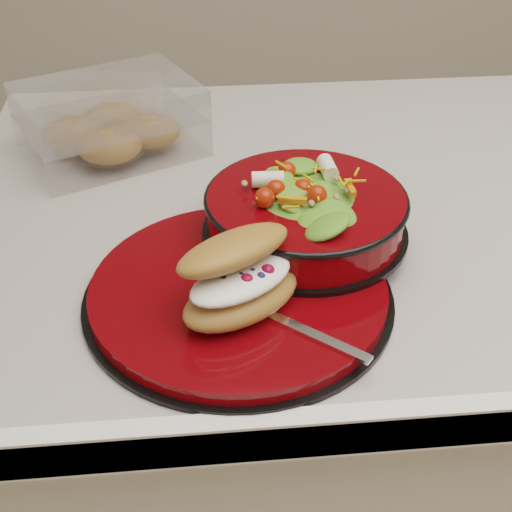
{
  "coord_description": "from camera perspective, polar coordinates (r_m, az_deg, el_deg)",
  "views": [
    {
      "loc": [
        -0.32,
        -0.76,
        1.36
      ],
      "look_at": [
        -0.27,
        -0.18,
        0.94
      ],
      "focal_mm": 50.0,
      "sensor_mm": 36.0,
      "label": 1
    }
  ],
  "objects": [
    {
      "name": "island_counter",
      "position": [
        1.23,
        11.97,
        -13.04
      ],
      "size": [
        1.24,
        0.74,
        0.9
      ],
      "color": "silver",
      "rests_on": "ground"
    },
    {
      "name": "dinner_plate",
      "position": [
        0.73,
        -1.35,
        -2.94
      ],
      "size": [
        0.32,
        0.32,
        0.02
      ],
      "rotation": [
        0.0,
        0.0,
        -0.43
      ],
      "color": "black",
      "rests_on": "island_counter"
    },
    {
      "name": "salad_bowl",
      "position": [
        0.78,
        4.0,
        3.96
      ],
      "size": [
        0.23,
        0.23,
        0.09
      ],
      "rotation": [
        0.0,
        0.0,
        -0.43
      ],
      "color": "black",
      "rests_on": "dinner_plate"
    },
    {
      "name": "croissant",
      "position": [
        0.67,
        -1.24,
        -1.73
      ],
      "size": [
        0.14,
        0.14,
        0.08
      ],
      "rotation": [
        0.0,
        0.0,
        0.58
      ],
      "color": "#B27736",
      "rests_on": "dinner_plate"
    },
    {
      "name": "fork",
      "position": [
        0.67,
        3.18,
        -5.65
      ],
      "size": [
        0.12,
        0.11,
        0.0
      ],
      "rotation": [
        0.0,
        0.0,
        0.86
      ],
      "color": "silver",
      "rests_on": "dinner_plate"
    },
    {
      "name": "pastry_box",
      "position": [
        1.01,
        -11.58,
        10.4
      ],
      "size": [
        0.28,
        0.25,
        0.09
      ],
      "rotation": [
        0.0,
        0.0,
        0.43
      ],
      "color": "white",
      "rests_on": "island_counter"
    }
  ]
}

